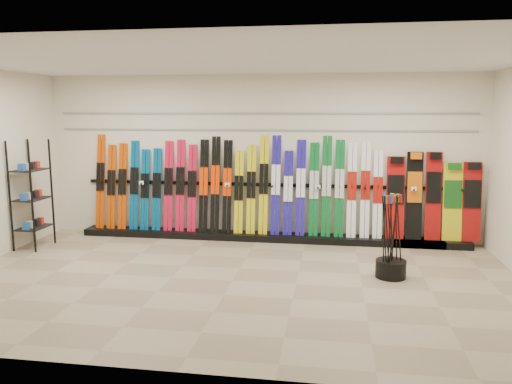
# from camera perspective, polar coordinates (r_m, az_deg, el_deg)

# --- Properties ---
(floor) EXTENTS (8.00, 8.00, 0.00)m
(floor) POSITION_cam_1_polar(r_m,az_deg,el_deg) (7.07, -2.72, -10.09)
(floor) COLOR gray
(floor) RESTS_ON ground
(back_wall) EXTENTS (8.00, 0.00, 8.00)m
(back_wall) POSITION_cam_1_polar(r_m,az_deg,el_deg) (9.18, 0.31, 3.98)
(back_wall) COLOR beige
(back_wall) RESTS_ON floor
(ceiling) EXTENTS (8.00, 8.00, 0.00)m
(ceiling) POSITION_cam_1_polar(r_m,az_deg,el_deg) (6.71, -2.92, 14.87)
(ceiling) COLOR silver
(ceiling) RESTS_ON back_wall
(ski_rack_base) EXTENTS (8.00, 0.40, 0.12)m
(ski_rack_base) POSITION_cam_1_polar(r_m,az_deg,el_deg) (9.18, 1.49, -5.16)
(ski_rack_base) COLOR black
(ski_rack_base) RESTS_ON floor
(skis) EXTENTS (5.37, 0.30, 1.82)m
(skis) POSITION_cam_1_polar(r_m,az_deg,el_deg) (9.18, -2.52, 0.53)
(skis) COLOR #C53E00
(skis) RESTS_ON ski_rack_base
(snowboards) EXTENTS (1.59, 0.24, 1.53)m
(snowboards) POSITION_cam_1_polar(r_m,az_deg,el_deg) (9.18, 19.55, -0.72)
(snowboards) COLOR #990C0C
(snowboards) RESTS_ON ski_rack_base
(accessory_rack) EXTENTS (0.40, 0.60, 1.86)m
(accessory_rack) POSITION_cam_1_polar(r_m,az_deg,el_deg) (9.37, -24.28, -0.25)
(accessory_rack) COLOR black
(accessory_rack) RESTS_ON floor
(pole_bin) EXTENTS (0.43, 0.43, 0.25)m
(pole_bin) POSITION_cam_1_polar(r_m,az_deg,el_deg) (7.42, 15.15, -8.46)
(pole_bin) COLOR black
(pole_bin) RESTS_ON floor
(ski_poles) EXTENTS (0.35, 0.33, 1.18)m
(ski_poles) POSITION_cam_1_polar(r_m,az_deg,el_deg) (7.25, 15.16, -4.90)
(ski_poles) COLOR black
(ski_poles) RESTS_ON pole_bin
(slatwall_rail_0) EXTENTS (7.60, 0.02, 0.03)m
(slatwall_rail_0) POSITION_cam_1_polar(r_m,az_deg,el_deg) (9.13, 0.29, 7.09)
(slatwall_rail_0) COLOR gray
(slatwall_rail_0) RESTS_ON back_wall
(slatwall_rail_1) EXTENTS (7.60, 0.02, 0.03)m
(slatwall_rail_1) POSITION_cam_1_polar(r_m,az_deg,el_deg) (9.12, 0.29, 8.98)
(slatwall_rail_1) COLOR gray
(slatwall_rail_1) RESTS_ON back_wall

